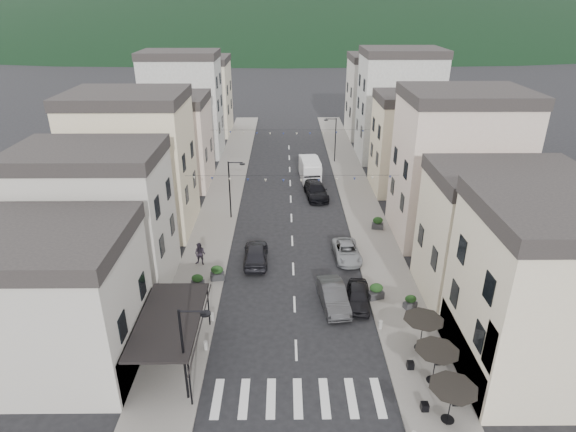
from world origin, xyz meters
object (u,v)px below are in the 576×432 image
at_px(parked_car_e, 256,254).
at_px(pedestrian_b, 200,254).
at_px(parked_car_b, 333,296).
at_px(delivery_van, 310,169).
at_px(parked_car_a, 358,296).
at_px(parked_car_d, 316,190).
at_px(pedestrian_a, 168,304).
at_px(parked_car_c, 347,251).

relative_size(parked_car_e, pedestrian_b, 2.52).
distance_m(parked_car_b, parked_car_e, 8.62).
height_order(parked_car_b, delivery_van, delivery_van).
bearing_deg(pedestrian_b, parked_car_b, -15.24).
bearing_deg(parked_car_a, pedestrian_b, 162.27).
xyz_separation_m(parked_car_d, delivery_van, (-0.39, 5.90, 0.49)).
bearing_deg(pedestrian_a, parked_car_a, 16.65).
xyz_separation_m(parked_car_b, delivery_van, (-0.37, 26.62, 0.50)).
bearing_deg(pedestrian_b, delivery_van, 77.77).
height_order(parked_car_a, parked_car_c, parked_car_a).
relative_size(parked_car_a, parked_car_c, 0.90).
distance_m(pedestrian_a, pedestrian_b, 7.19).
bearing_deg(parked_car_e, parked_car_a, 140.17).
distance_m(parked_car_e, pedestrian_a, 9.47).
bearing_deg(parked_car_e, pedestrian_b, 4.71).
bearing_deg(delivery_van, parked_car_c, -87.90).
height_order(parked_car_a, parked_car_d, parked_car_d).
height_order(parked_car_d, pedestrian_a, pedestrian_a).
height_order(parked_car_a, parked_car_e, parked_car_e).
bearing_deg(pedestrian_a, parked_car_e, 63.76).
bearing_deg(pedestrian_b, parked_car_d, 68.54).
relative_size(parked_car_a, pedestrian_b, 2.12).
distance_m(delivery_van, pedestrian_a, 30.10).
relative_size(parked_car_c, pedestrian_b, 2.36).
height_order(parked_car_c, pedestrian_b, pedestrian_b).
bearing_deg(parked_car_c, parked_car_a, -92.58).
xyz_separation_m(parked_car_a, pedestrian_b, (-12.29, 5.68, 0.39)).
height_order(delivery_van, pedestrian_b, delivery_van).
height_order(parked_car_b, pedestrian_b, pedestrian_b).
relative_size(parked_car_b, parked_car_d, 0.88).
distance_m(parked_car_c, pedestrian_b, 12.35).
bearing_deg(parked_car_c, parked_car_d, 94.79).
xyz_separation_m(parked_car_d, pedestrian_a, (-11.61, -22.02, 0.28)).
distance_m(parked_car_b, pedestrian_a, 11.67).
height_order(parked_car_a, pedestrian_b, pedestrian_b).
xyz_separation_m(parked_car_a, parked_car_e, (-7.71, 6.16, 0.13)).
relative_size(parked_car_c, parked_car_e, 0.93).
height_order(parked_car_c, delivery_van, delivery_van).
distance_m(parked_car_b, parked_car_c, 7.17).
bearing_deg(parked_car_b, parked_car_c, 68.88).
bearing_deg(pedestrian_a, parked_car_c, 42.23).
bearing_deg(parked_car_d, parked_car_a, -91.44).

